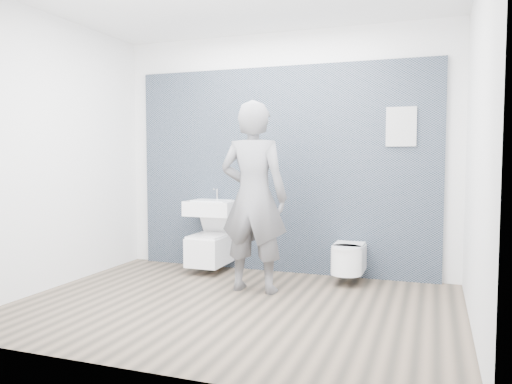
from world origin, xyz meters
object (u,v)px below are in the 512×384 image
(toilet_rounded, at_px, (348,259))
(visitor, at_px, (254,197))
(toilet_square, at_px, (210,248))
(washbasin, at_px, (212,208))

(toilet_rounded, xyz_separation_m, visitor, (-0.85, -0.63, 0.68))
(toilet_square, relative_size, visitor, 0.38)
(visitor, bearing_deg, toilet_square, -39.07)
(washbasin, xyz_separation_m, visitor, (0.78, -0.69, 0.20))
(washbasin, height_order, toilet_square, washbasin)
(toilet_square, xyz_separation_m, visitor, (0.78, -0.62, 0.67))
(washbasin, bearing_deg, toilet_rounded, -2.22)
(toilet_square, height_order, visitor, visitor)
(washbasin, relative_size, toilet_rounded, 1.04)
(toilet_square, bearing_deg, washbasin, 90.00)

